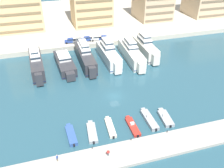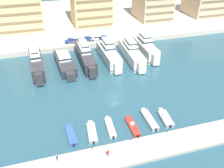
{
  "view_description": "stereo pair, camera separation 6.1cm",
  "coord_description": "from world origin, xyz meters",
  "px_view_note": "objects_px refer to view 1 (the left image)",
  "views": [
    {
      "loc": [
        -16.49,
        -53.23,
        39.03
      ],
      "look_at": [
        -0.0,
        2.4,
        2.5
      ],
      "focal_mm": 40.0,
      "sensor_mm": 36.0,
      "label": 1
    },
    {
      "loc": [
        -16.43,
        -53.25,
        39.03
      ],
      "look_at": [
        -0.0,
        2.4,
        2.5
      ],
      "focal_mm": 40.0,
      "sensor_mm": 36.0,
      "label": 2
    }
  ],
  "objects_px": {
    "motorboat_grey_left": "(92,132)",
    "motorboat_cream_mid_left": "(110,127)",
    "car_blue_mid_left": "(87,39)",
    "car_blue_far_left": "(70,40)",
    "yacht_charcoal_mid_left": "(85,56)",
    "yacht_ivory_center": "(131,53)",
    "pedestrian_mid_deck": "(108,152)",
    "yacht_charcoal_far_left": "(36,63)",
    "motorboat_grey_center_right": "(165,118)",
    "car_blue_center": "(104,38)",
    "motorboat_grey_center": "(149,119)",
    "motorboat_blue_far_left": "(71,135)",
    "car_silver_center_left": "(96,38)",
    "yacht_ivory_center_right": "(145,48)",
    "motorboat_red_center_left": "(133,126)",
    "car_grey_left": "(78,40)",
    "yacht_charcoal_left": "(65,63)",
    "yacht_white_center_left": "(109,54)",
    "pedestrian_near_edge": "(57,157)"
  },
  "relations": [
    {
      "from": "motorboat_blue_far_left",
      "to": "motorboat_red_center_left",
      "type": "distance_m",
      "value": 14.01
    },
    {
      "from": "motorboat_blue_far_left",
      "to": "car_blue_mid_left",
      "type": "bearing_deg",
      "value": 74.32
    },
    {
      "from": "pedestrian_mid_deck",
      "to": "yacht_charcoal_left",
      "type": "bearing_deg",
      "value": 94.55
    },
    {
      "from": "car_blue_far_left",
      "to": "yacht_charcoal_mid_left",
      "type": "bearing_deg",
      "value": -78.94
    },
    {
      "from": "yacht_ivory_center_right",
      "to": "car_silver_center_left",
      "type": "xyz_separation_m",
      "value": [
        -14.83,
        13.71,
        0.02
      ]
    },
    {
      "from": "yacht_charcoal_far_left",
      "to": "motorboat_grey_center",
      "type": "height_order",
      "value": "yacht_charcoal_far_left"
    },
    {
      "from": "yacht_ivory_center",
      "to": "pedestrian_mid_deck",
      "type": "distance_m",
      "value": 44.66
    },
    {
      "from": "motorboat_grey_center_right",
      "to": "car_grey_left",
      "type": "height_order",
      "value": "car_grey_left"
    },
    {
      "from": "yacht_ivory_center",
      "to": "motorboat_grey_left",
      "type": "xyz_separation_m",
      "value": [
        -21.16,
        -32.28,
        -2.12
      ]
    },
    {
      "from": "yacht_charcoal_mid_left",
      "to": "motorboat_red_center_left",
      "type": "xyz_separation_m",
      "value": [
        3.99,
        -34.63,
        -2.26
      ]
    },
    {
      "from": "motorboat_cream_mid_left",
      "to": "motorboat_blue_far_left",
      "type": "bearing_deg",
      "value": -179.63
    },
    {
      "from": "yacht_ivory_center",
      "to": "car_blue_center",
      "type": "distance_m",
      "value": 16.4
    },
    {
      "from": "yacht_charcoal_far_left",
      "to": "yacht_charcoal_mid_left",
      "type": "distance_m",
      "value": 15.84
    },
    {
      "from": "motorboat_grey_center_right",
      "to": "car_blue_far_left",
      "type": "xyz_separation_m",
      "value": [
        -15.42,
        48.75,
        2.34
      ]
    },
    {
      "from": "yacht_ivory_center",
      "to": "car_silver_center_left",
      "type": "xyz_separation_m",
      "value": [
        -8.69,
        15.84,
        0.26
      ]
    },
    {
      "from": "motorboat_blue_far_left",
      "to": "motorboat_red_center_left",
      "type": "xyz_separation_m",
      "value": [
        13.96,
        -1.09,
        -0.08
      ]
    },
    {
      "from": "yacht_charcoal_mid_left",
      "to": "car_grey_left",
      "type": "xyz_separation_m",
      "value": [
        0.14,
        14.08,
        0.14
      ]
    },
    {
      "from": "motorboat_grey_left",
      "to": "motorboat_cream_mid_left",
      "type": "distance_m",
      "value": 4.37
    },
    {
      "from": "motorboat_cream_mid_left",
      "to": "motorboat_grey_left",
      "type": "bearing_deg",
      "value": -175.15
    },
    {
      "from": "motorboat_cream_mid_left",
      "to": "car_blue_mid_left",
      "type": "xyz_separation_m",
      "value": [
        4.58,
        48.21,
        2.39
      ]
    },
    {
      "from": "car_blue_mid_left",
      "to": "motorboat_grey_left",
      "type": "bearing_deg",
      "value": -100.42
    },
    {
      "from": "motorboat_blue_far_left",
      "to": "car_blue_far_left",
      "type": "xyz_separation_m",
      "value": [
        7.11,
        48.19,
        2.32
      ]
    },
    {
      "from": "yacht_charcoal_far_left",
      "to": "pedestrian_near_edge",
      "type": "xyz_separation_m",
      "value": [
        2.28,
        -39.61,
        -1.03
      ]
    },
    {
      "from": "motorboat_grey_left",
      "to": "car_grey_left",
      "type": "height_order",
      "value": "car_grey_left"
    },
    {
      "from": "motorboat_grey_left",
      "to": "motorboat_grey_center",
      "type": "relative_size",
      "value": 0.89
    },
    {
      "from": "pedestrian_mid_deck",
      "to": "motorboat_grey_center_right",
      "type": "bearing_deg",
      "value": 24.87
    },
    {
      "from": "yacht_white_center_left",
      "to": "motorboat_blue_far_left",
      "type": "height_order",
      "value": "yacht_white_center_left"
    },
    {
      "from": "motorboat_blue_far_left",
      "to": "motorboat_cream_mid_left",
      "type": "distance_m",
      "value": 8.97
    },
    {
      "from": "motorboat_grey_center",
      "to": "pedestrian_mid_deck",
      "type": "bearing_deg",
      "value": -146.81
    },
    {
      "from": "yacht_ivory_center_right",
      "to": "motorboat_grey_center",
      "type": "height_order",
      "value": "yacht_ivory_center_right"
    },
    {
      "from": "yacht_charcoal_left",
      "to": "yacht_charcoal_mid_left",
      "type": "bearing_deg",
      "value": 9.65
    },
    {
      "from": "motorboat_red_center_left",
      "to": "pedestrian_mid_deck",
      "type": "xyz_separation_m",
      "value": [
        -7.8,
        -7.06,
        1.24
      ]
    },
    {
      "from": "motorboat_grey_center",
      "to": "car_blue_mid_left",
      "type": "bearing_deg",
      "value": 95.9
    },
    {
      "from": "yacht_ivory_center",
      "to": "car_blue_far_left",
      "type": "bearing_deg",
      "value": 138.99
    },
    {
      "from": "yacht_charcoal_far_left",
      "to": "motorboat_blue_far_left",
      "type": "xyz_separation_m",
      "value": [
        5.85,
        -32.99,
        -2.26
      ]
    },
    {
      "from": "motorboat_grey_center",
      "to": "car_silver_center_left",
      "type": "distance_m",
      "value": 47.94
    },
    {
      "from": "yacht_charcoal_far_left",
      "to": "motorboat_red_center_left",
      "type": "xyz_separation_m",
      "value": [
        19.81,
        -34.08,
        -2.34
      ]
    },
    {
      "from": "motorboat_cream_mid_left",
      "to": "pedestrian_near_edge",
      "type": "xyz_separation_m",
      "value": [
        -12.53,
        -6.67,
        1.3
      ]
    },
    {
      "from": "car_grey_left",
      "to": "pedestrian_mid_deck",
      "type": "distance_m",
      "value": 55.92
    },
    {
      "from": "yacht_charcoal_mid_left",
      "to": "motorboat_grey_center_right",
      "type": "xyz_separation_m",
      "value": [
        12.55,
        -34.1,
        -2.2
      ]
    },
    {
      "from": "motorboat_blue_far_left",
      "to": "car_blue_far_left",
      "type": "distance_m",
      "value": 48.77
    },
    {
      "from": "yacht_ivory_center_right",
      "to": "car_blue_mid_left",
      "type": "xyz_separation_m",
      "value": [
        -18.36,
        14.17,
        0.02
      ]
    },
    {
      "from": "yacht_charcoal_far_left",
      "to": "yacht_ivory_center",
      "type": "relative_size",
      "value": 0.94
    },
    {
      "from": "motorboat_grey_center_right",
      "to": "car_silver_center_left",
      "type": "xyz_separation_m",
      "value": [
        -5.45,
        48.37,
        2.34
      ]
    },
    {
      "from": "yacht_charcoal_far_left",
      "to": "yacht_ivory_center_right",
      "type": "bearing_deg",
      "value": 1.68
    },
    {
      "from": "motorboat_cream_mid_left",
      "to": "pedestrian_mid_deck",
      "type": "distance_m",
      "value": 8.76
    },
    {
      "from": "motorboat_grey_center_right",
      "to": "car_blue_center",
      "type": "xyz_separation_m",
      "value": [
        -2.36,
        47.94,
        2.34
      ]
    },
    {
      "from": "yacht_charcoal_far_left",
      "to": "motorboat_grey_left",
      "type": "distance_m",
      "value": 34.99
    },
    {
      "from": "car_grey_left",
      "to": "pedestrian_near_edge",
      "type": "xyz_separation_m",
      "value": [
        -13.69,
        -54.24,
        -1.09
      ]
    },
    {
      "from": "car_grey_left",
      "to": "pedestrian_mid_deck",
      "type": "xyz_separation_m",
      "value": [
        -3.96,
        -55.77,
        -1.16
      ]
    }
  ]
}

